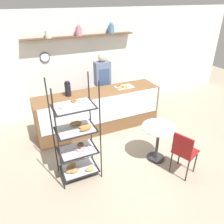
{
  "coord_description": "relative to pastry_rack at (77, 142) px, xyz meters",
  "views": [
    {
      "loc": [
        -1.66,
        -3.2,
        2.97
      ],
      "look_at": [
        0.0,
        0.42,
        0.83
      ],
      "focal_mm": 35.0,
      "sensor_mm": 36.0,
      "label": 1
    }
  ],
  "objects": [
    {
      "name": "back_wall",
      "position": [
        0.93,
        2.61,
        0.62
      ],
      "size": [
        10.0,
        0.3,
        2.7
      ],
      "color": "white",
      "rests_on": "ground_plane"
    },
    {
      "name": "person_worker",
      "position": [
        1.28,
        1.92,
        0.21
      ],
      "size": [
        0.4,
        0.23,
        1.73
      ],
      "color": "#282833",
      "rests_on": "ground_plane"
    },
    {
      "name": "pastry_rack",
      "position": [
        0.0,
        0.0,
        0.0
      ],
      "size": [
        0.71,
        0.51,
        1.87
      ],
      "color": "black",
      "rests_on": "ground_plane"
    },
    {
      "name": "cafe_table",
      "position": [
        1.56,
        -0.22,
        -0.18
      ],
      "size": [
        0.66,
        0.66,
        0.76
      ],
      "color": "#262628",
      "rests_on": "ground_plane"
    },
    {
      "name": "display_counter",
      "position": [
        0.93,
        1.35,
        -0.25
      ],
      "size": [
        2.98,
        0.69,
        0.98
      ],
      "color": "brown",
      "rests_on": "ground_plane"
    },
    {
      "name": "ground_plane",
      "position": [
        0.93,
        0.16,
        -0.74
      ],
      "size": [
        14.0,
        14.0,
        0.0
      ],
      "primitive_type": "plane",
      "color": "gray"
    },
    {
      "name": "cafe_chair",
      "position": [
        1.69,
        -0.79,
        -0.18
      ],
      "size": [
        0.49,
        0.49,
        0.9
      ],
      "rotation": [
        0.0,
        0.0,
        8.23
      ],
      "color": "black",
      "rests_on": "ground_plane"
    },
    {
      "name": "donut_tray_counter",
      "position": [
        1.6,
        1.37,
        0.26
      ],
      "size": [
        0.44,
        0.28,
        0.05
      ],
      "color": "silver",
      "rests_on": "display_counter"
    },
    {
      "name": "coffee_carafe",
      "position": [
        0.25,
        1.44,
        0.41
      ],
      "size": [
        0.13,
        0.13,
        0.35
      ],
      "color": "black",
      "rests_on": "display_counter"
    }
  ]
}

